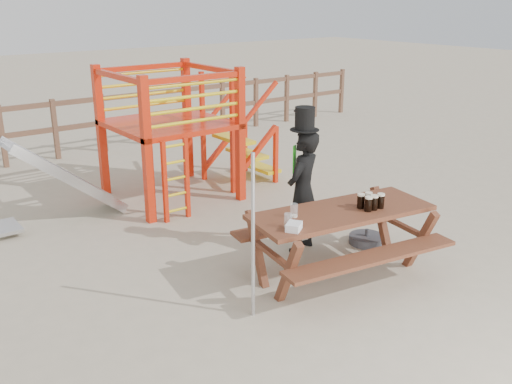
# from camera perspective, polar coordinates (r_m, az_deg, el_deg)

# --- Properties ---
(ground) EXTENTS (60.00, 60.00, 0.00)m
(ground) POSITION_cam_1_polar(r_m,az_deg,el_deg) (6.61, 5.77, -9.01)
(ground) COLOR tan
(ground) RESTS_ON ground
(back_fence) EXTENTS (15.09, 0.09, 1.20)m
(back_fence) POSITION_cam_1_polar(r_m,az_deg,el_deg) (12.16, -17.27, 6.94)
(back_fence) COLOR brown
(back_fence) RESTS_ON ground
(playground_fort) EXTENTS (4.71, 1.84, 2.10)m
(playground_fort) POSITION_cam_1_polar(r_m,az_deg,el_deg) (9.07, -9.01, 5.88)
(playground_fort) COLOR red
(playground_fort) RESTS_ON ground
(picnic_table) EXTENTS (2.32, 1.78, 0.82)m
(picnic_table) POSITION_cam_1_polar(r_m,az_deg,el_deg) (6.59, 8.44, -4.24)
(picnic_table) COLOR brown
(picnic_table) RESTS_ON ground
(man_with_hat) EXTENTS (0.67, 0.57, 1.85)m
(man_with_hat) POSITION_cam_1_polar(r_m,az_deg,el_deg) (7.11, 4.71, 0.37)
(man_with_hat) COLOR black
(man_with_hat) RESTS_ON ground
(metal_pole) EXTENTS (0.04, 0.04, 1.72)m
(metal_pole) POSITION_cam_1_polar(r_m,az_deg,el_deg) (5.58, -0.29, -4.60)
(metal_pole) COLOR #B2B2B7
(metal_pole) RESTS_ON ground
(parasol_base) EXTENTS (0.46, 0.46, 0.20)m
(parasol_base) POSITION_cam_1_polar(r_m,az_deg,el_deg) (7.69, 10.99, -4.65)
(parasol_base) COLOR #3A393F
(parasol_base) RESTS_ON ground
(paper_bag) EXTENTS (0.23, 0.22, 0.08)m
(paper_bag) POSITION_cam_1_polar(r_m,az_deg,el_deg) (5.86, 3.81, -3.48)
(paper_bag) COLOR white
(paper_bag) RESTS_ON picnic_table
(stout_pints) EXTENTS (0.27, 0.22, 0.17)m
(stout_pints) POSITION_cam_1_polar(r_m,az_deg,el_deg) (6.55, 11.38, -0.94)
(stout_pints) COLOR black
(stout_pints) RESTS_ON picnic_table
(empty_glasses) EXTENTS (0.32, 0.27, 0.15)m
(empty_glasses) POSITION_cam_1_polar(r_m,az_deg,el_deg) (6.06, 3.53, -2.40)
(empty_glasses) COLOR silver
(empty_glasses) RESTS_ON picnic_table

